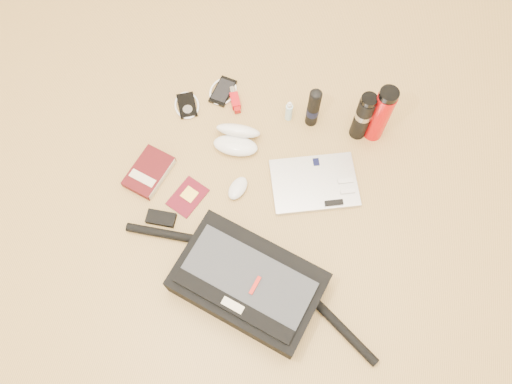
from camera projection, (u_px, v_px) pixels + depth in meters
ground at (253, 215)px, 1.80m from camera, size 4.00×4.00×0.00m
messenger_bag at (248, 282)px, 1.65m from camera, size 0.93×0.41×0.13m
laptop at (315, 183)px, 1.84m from camera, size 0.36×0.30×0.03m
book at (149, 172)px, 1.85m from camera, size 0.17×0.21×0.03m
passport at (188, 197)px, 1.83m from camera, size 0.15×0.17×0.01m
mouse at (238, 188)px, 1.83m from camera, size 0.08×0.11×0.03m
sunglasses_case at (237, 138)px, 1.88m from camera, size 0.18×0.15×0.10m
ipod at (187, 105)px, 1.97m from camera, size 0.13×0.13×0.01m
phone at (223, 91)px, 2.00m from camera, size 0.12×0.14×0.01m
inhaler at (235, 100)px, 1.97m from camera, size 0.07×0.11×0.03m
spray_bottle at (289, 112)px, 1.92m from camera, size 0.03×0.03×0.11m
aerosol_can at (313, 108)px, 1.86m from camera, size 0.05×0.05×0.20m
thermos_black at (363, 116)px, 1.82m from camera, size 0.07×0.07×0.24m
thermos_red at (380, 114)px, 1.81m from camera, size 0.09×0.09×0.28m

